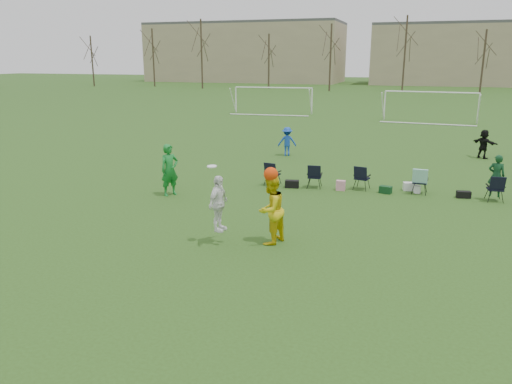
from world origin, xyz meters
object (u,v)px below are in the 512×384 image
at_px(fielder_black, 484,144).
at_px(fielder_blue, 287,141).
at_px(fielder_green_near, 170,170).
at_px(goal_mid, 431,98).
at_px(center_contest, 256,207).
at_px(goal_left, 273,93).

bearing_deg(fielder_black, fielder_blue, 54.72).
xyz_separation_m(fielder_green_near, fielder_blue, (2.14, 9.16, -0.22)).
bearing_deg(goal_mid, center_contest, -94.54).
bearing_deg(goal_left, fielder_black, -51.33).
bearing_deg(fielder_green_near, fielder_blue, 20.80).
bearing_deg(fielder_green_near, center_contest, -95.08).
relative_size(fielder_black, center_contest, 0.67).
xyz_separation_m(center_contest, goal_left, (-9.34, 33.00, 0.85)).
distance_m(fielder_blue, goal_mid, 19.44).
xyz_separation_m(fielder_green_near, fielder_black, (12.05, 11.72, -0.23)).
height_order(fielder_green_near, goal_mid, goal_mid).
bearing_deg(fielder_black, goal_left, -6.05).
bearing_deg(fielder_blue, fielder_green_near, 58.12).
bearing_deg(fielder_green_near, fielder_black, -11.87).
bearing_deg(fielder_black, goal_mid, -39.97).
relative_size(fielder_green_near, goal_left, 0.27).
relative_size(fielder_black, goal_left, 0.20).
bearing_deg(fielder_green_near, goal_mid, 14.85).
xyz_separation_m(goal_left, goal_mid, (14.00, -2.00, 0.00)).
bearing_deg(fielder_black, center_contest, 105.10).
bearing_deg(goal_mid, fielder_black, -76.25).
distance_m(fielder_black, goal_left, 24.15).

